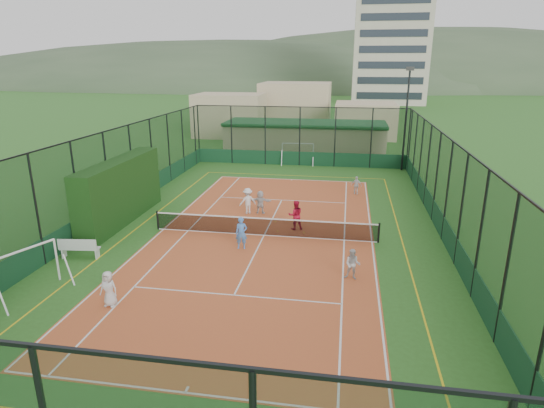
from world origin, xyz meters
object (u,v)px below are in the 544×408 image
(apartment_tower, at_px, (391,30))
(child_far_right, at_px, (356,185))
(coach, at_px, (295,215))
(white_bench, at_px, (80,248))
(futsal_goal_far, at_px, (298,154))
(child_near_mid, at_px, (241,233))
(floodlight_ne, at_px, (406,120))
(child_far_back, at_px, (260,202))
(child_far_left, at_px, (248,201))
(clubhouse, at_px, (305,138))
(child_near_left, at_px, (109,289))
(child_near_right, at_px, (353,264))
(futsal_goal_near, at_px, (25,272))

(apartment_tower, relative_size, child_far_right, 24.41)
(coach, bearing_deg, child_far_right, -132.50)
(white_bench, xyz_separation_m, futsal_goal_far, (7.58, 21.67, 0.40))
(futsal_goal_far, relative_size, child_near_mid, 1.80)
(floodlight_ne, relative_size, coach, 5.16)
(coach, bearing_deg, child_far_back, -63.36)
(white_bench, height_order, child_far_left, child_far_left)
(clubhouse, bearing_deg, apartment_tower, 78.69)
(futsal_goal_far, relative_size, coach, 1.75)
(futsal_goal_far, distance_m, child_far_back, 14.05)
(child_near_mid, bearing_deg, child_far_back, 81.86)
(child_near_left, xyz_separation_m, child_near_right, (8.80, 3.63, -0.02))
(floodlight_ne, height_order, child_near_right, floodlight_ne)
(white_bench, relative_size, futsal_goal_far, 0.64)
(floodlight_ne, bearing_deg, white_bench, -128.38)
(child_near_left, height_order, child_near_mid, child_near_mid)
(futsal_goal_far, bearing_deg, floodlight_ne, -10.67)
(white_bench, height_order, child_near_mid, child_near_mid)
(futsal_goal_near, bearing_deg, child_far_right, -16.30)
(futsal_goal_near, height_order, coach, futsal_goal_near)
(apartment_tower, bearing_deg, child_far_right, -95.62)
(child_near_left, bearing_deg, child_near_mid, 61.65)
(coach, bearing_deg, white_bench, 11.16)
(clubhouse, relative_size, child_near_mid, 9.74)
(futsal_goal_near, distance_m, coach, 12.85)
(clubhouse, relative_size, white_bench, 8.54)
(apartment_tower, distance_m, child_near_right, 87.76)
(apartment_tower, bearing_deg, child_far_left, -99.81)
(futsal_goal_far, relative_size, child_near_right, 2.14)
(child_near_right, bearing_deg, child_far_left, 137.95)
(futsal_goal_near, bearing_deg, child_near_left, -73.66)
(coach, bearing_deg, child_near_right, 100.17)
(apartment_tower, distance_m, child_far_back, 80.79)
(child_far_back, bearing_deg, coach, 134.36)
(child_near_right, distance_m, coach, 6.22)
(white_bench, distance_m, child_far_back, 10.32)
(clubhouse, distance_m, child_near_mid, 23.86)
(child_near_mid, bearing_deg, child_near_left, -129.73)
(apartment_tower, xyz_separation_m, coach, (-10.51, -80.80, -14.19))
(coach, bearing_deg, child_near_left, 38.84)
(apartment_tower, distance_m, child_far_right, 75.11)
(futsal_goal_near, height_order, child_near_right, futsal_goal_near)
(child_near_mid, bearing_deg, coach, 44.28)
(floodlight_ne, bearing_deg, apartment_tower, 87.02)
(white_bench, xyz_separation_m, futsal_goal_near, (-0.13, -3.43, 0.40))
(child_far_left, bearing_deg, apartment_tower, -128.79)
(apartment_tower, bearing_deg, coach, -97.41)
(coach, bearing_deg, apartment_tower, -115.98)
(futsal_goal_far, relative_size, child_far_right, 2.28)
(apartment_tower, height_order, child_far_right, apartment_tower)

